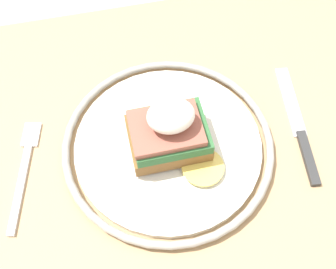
# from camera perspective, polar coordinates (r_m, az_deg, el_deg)

# --- Properties ---
(dining_table) EXTENTS (0.96, 0.66, 0.75)m
(dining_table) POSITION_cam_1_polar(r_m,az_deg,el_deg) (0.66, 4.03, -11.02)
(dining_table) COLOR tan
(dining_table) RESTS_ON ground_plane
(plate) EXTENTS (0.28, 0.28, 0.02)m
(plate) POSITION_cam_1_polar(r_m,az_deg,el_deg) (0.55, 0.00, -1.43)
(plate) COLOR silver
(plate) RESTS_ON dining_table
(sandwich) EXTENTS (0.11, 0.11, 0.08)m
(sandwich) POSITION_cam_1_polar(r_m,az_deg,el_deg) (0.51, 0.18, 0.43)
(sandwich) COLOR brown
(sandwich) RESTS_ON plate
(fork) EXTENTS (0.05, 0.16, 0.00)m
(fork) POSITION_cam_1_polar(r_m,az_deg,el_deg) (0.57, -18.90, -4.47)
(fork) COLOR silver
(fork) RESTS_ON dining_table
(knife) EXTENTS (0.04, 0.19, 0.01)m
(knife) POSITION_cam_1_polar(r_m,az_deg,el_deg) (0.59, 17.37, 0.51)
(knife) COLOR #2D2D2D
(knife) RESTS_ON dining_table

